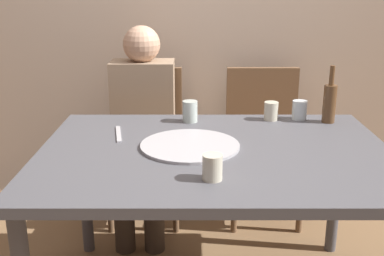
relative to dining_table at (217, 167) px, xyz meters
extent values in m
cube|color=#4C4C51|center=(0.00, 0.00, 0.06)|extent=(1.44, 1.03, 0.04)
cylinder|color=#4C4C51|center=(-0.66, 0.46, -0.32)|extent=(0.06, 0.06, 0.71)
cylinder|color=#4C4C51|center=(0.66, 0.46, -0.32)|extent=(0.06, 0.06, 0.71)
cylinder|color=#ADADB2|center=(-0.10, 0.03, 0.08)|extent=(0.41, 0.41, 0.01)
cylinder|color=brown|center=(0.56, 0.38, 0.17)|extent=(0.06, 0.06, 0.18)
cylinder|color=brown|center=(0.56, 0.38, 0.30)|extent=(0.02, 0.02, 0.09)
cylinder|color=beige|center=(0.29, 0.42, 0.12)|extent=(0.07, 0.07, 0.09)
cylinder|color=silver|center=(0.43, 0.43, 0.12)|extent=(0.07, 0.07, 0.09)
cylinder|color=#B7C6BC|center=(-0.11, 0.39, 0.13)|extent=(0.07, 0.07, 0.10)
cylinder|color=beige|center=(-0.03, -0.30, 0.12)|extent=(0.07, 0.07, 0.09)
cube|color=#B7B7BC|center=(-0.42, 0.19, 0.08)|extent=(0.06, 0.22, 0.01)
cube|color=brown|center=(-0.38, 0.84, -0.23)|extent=(0.44, 0.44, 0.05)
cube|color=brown|center=(-0.38, 1.04, 0.00)|extent=(0.44, 0.04, 0.45)
cylinder|color=brown|center=(-0.19, 0.65, -0.46)|extent=(0.04, 0.04, 0.42)
cylinder|color=brown|center=(-0.57, 0.65, -0.46)|extent=(0.04, 0.04, 0.42)
cylinder|color=brown|center=(-0.19, 1.03, -0.46)|extent=(0.04, 0.04, 0.42)
cylinder|color=brown|center=(-0.57, 1.03, -0.46)|extent=(0.04, 0.04, 0.42)
cube|color=brown|center=(0.34, 0.84, -0.23)|extent=(0.44, 0.44, 0.05)
cube|color=brown|center=(0.34, 1.04, 0.00)|extent=(0.44, 0.04, 0.45)
cylinder|color=brown|center=(0.53, 0.65, -0.46)|extent=(0.04, 0.04, 0.42)
cylinder|color=brown|center=(0.15, 0.65, -0.46)|extent=(0.04, 0.04, 0.42)
cylinder|color=brown|center=(0.53, 1.03, -0.46)|extent=(0.04, 0.04, 0.42)
cylinder|color=brown|center=(0.15, 1.03, -0.46)|extent=(0.04, 0.04, 0.42)
cube|color=#937A60|center=(-0.38, 0.86, 0.03)|extent=(0.36, 0.22, 0.52)
sphere|color=tan|center=(-0.38, 0.86, 0.39)|extent=(0.21, 0.21, 0.21)
cylinder|color=#3B3026|center=(-0.30, 0.66, -0.23)|extent=(0.12, 0.40, 0.12)
cylinder|color=#3B3026|center=(-0.46, 0.66, -0.23)|extent=(0.12, 0.40, 0.12)
cylinder|color=#3B3026|center=(-0.30, 0.46, -0.45)|extent=(0.11, 0.11, 0.45)
cylinder|color=#3B3026|center=(-0.46, 0.46, -0.45)|extent=(0.11, 0.11, 0.45)
camera|label=1|loc=(-0.10, -1.79, 0.74)|focal=43.89mm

